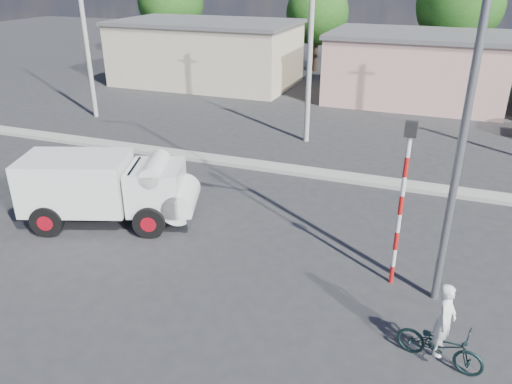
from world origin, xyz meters
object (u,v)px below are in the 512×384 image
(truck, at_px, (110,187))
(traffic_pole, at_px, (403,192))
(streetlight, at_px, (461,102))
(cyclist, at_px, (443,332))
(bicycle, at_px, (440,345))

(truck, relative_size, traffic_pole, 1.31)
(traffic_pole, height_order, streetlight, streetlight)
(cyclist, bearing_deg, traffic_pole, 39.10)
(cyclist, relative_size, streetlight, 0.18)
(bicycle, bearing_deg, cyclist, 0.00)
(bicycle, bearing_deg, streetlight, 21.43)
(truck, relative_size, streetlight, 0.63)
(truck, height_order, traffic_pole, traffic_pole)
(truck, relative_size, bicycle, 3.21)
(bicycle, bearing_deg, traffic_pole, 39.10)
(cyclist, xyz_separation_m, streetlight, (-0.32, 2.35, 4.15))
(truck, distance_m, streetlight, 10.46)
(traffic_pole, bearing_deg, cyclist, -64.56)
(cyclist, xyz_separation_m, traffic_pole, (-1.26, 2.65, 1.78))
(bicycle, xyz_separation_m, traffic_pole, (-1.26, 2.65, 2.13))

